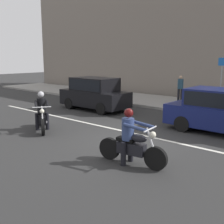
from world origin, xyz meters
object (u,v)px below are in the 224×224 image
parked_sedan_navy (224,111)px  pedestrian_bystander (180,87)px  motorcycle_with_rider_denim_blue (131,142)px  motorcycle_with_rider_black_leather (42,115)px  parked_hatchback_black (94,93)px  street_sign_post (221,77)px

parked_sedan_navy → pedestrian_bystander: size_ratio=2.65×
pedestrian_bystander → motorcycle_with_rider_denim_blue: bearing=-69.7°
motorcycle_with_rider_black_leather → parked_hatchback_black: size_ratio=0.44×
motorcycle_with_rider_black_leather → street_sign_post: (3.49, 9.76, 1.16)m
motorcycle_with_rider_denim_blue → pedestrian_bystander: pedestrian_bystander is taller
motorcycle_with_rider_denim_blue → parked_hatchback_black: size_ratio=0.52×
motorcycle_with_rider_denim_blue → pedestrian_bystander: size_ratio=1.24×
parked_hatchback_black → street_sign_post: size_ratio=1.47×
motorcycle_with_rider_denim_blue → street_sign_post: street_sign_post is taller
motorcycle_with_rider_black_leather → parked_sedan_navy: 7.13m
motorcycle_with_rider_denim_blue → motorcycle_with_rider_black_leather: 4.92m
motorcycle_with_rider_black_leather → parked_sedan_navy: (5.64, 4.35, 0.23)m
motorcycle_with_rider_denim_blue → motorcycle_with_rider_black_leather: motorcycle_with_rider_black_leather is taller
parked_hatchback_black → street_sign_post: (5.09, 5.14, 0.87)m
motorcycle_with_rider_denim_blue → street_sign_post: size_ratio=0.76×
street_sign_post → pedestrian_bystander: bearing=-157.7°
motorcycle_with_rider_denim_blue → parked_sedan_navy: size_ratio=0.47×
parked_hatchback_black → parked_sedan_navy: 7.25m
pedestrian_bystander → motorcycle_with_rider_black_leather: bearing=-99.0°
street_sign_post → pedestrian_bystander: size_ratio=1.63×
parked_sedan_navy → street_sign_post: bearing=111.8°
parked_hatchback_black → parked_sedan_navy: (7.24, -0.26, -0.05)m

